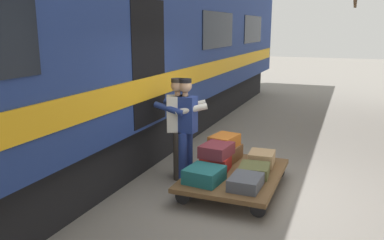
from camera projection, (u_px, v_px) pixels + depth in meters
ground_plane at (266, 194)px, 6.13m from camera, size 60.00×60.00×0.00m
train_car at (73, 54)px, 6.92m from camera, size 3.03×20.45×4.00m
luggage_cart at (234, 175)px, 6.24m from camera, size 1.39×1.94×0.29m
suitcase_slate_roller at (246, 182)px, 5.61m from camera, size 0.43×0.54×0.17m
suitcase_tan_vintage at (262, 158)px, 6.58m from camera, size 0.42×0.47×0.21m
suitcase_brown_leather at (226, 153)px, 6.80m from camera, size 0.48×0.65×0.24m
suitcase_teal_softside at (204, 175)px, 5.83m from camera, size 0.56×0.57×0.22m
suitcase_olive_duffel at (254, 170)px, 6.10m from camera, size 0.48×0.51×0.16m
suitcase_red_plastic at (216, 163)px, 6.32m from camera, size 0.44×0.46×0.23m
suitcase_orange_carryall at (224, 141)px, 6.76m from camera, size 0.47×0.58×0.20m
suitcase_burgundy_valise at (217, 150)px, 6.30m from camera, size 0.48×0.58×0.19m
porter_in_overalls at (184, 125)px, 6.58m from camera, size 0.69×0.46×1.70m
porter_by_door at (179, 125)px, 6.62m from camera, size 0.74×0.60×1.70m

